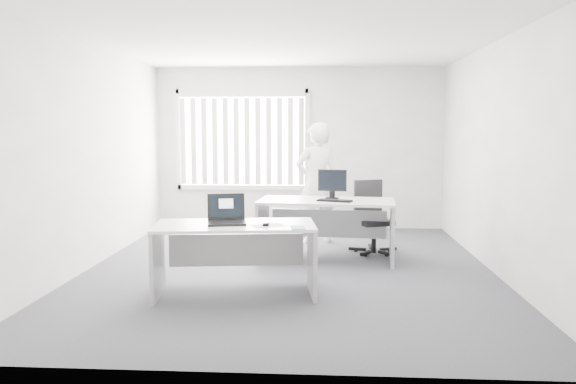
# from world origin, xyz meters

# --- Properties ---
(ground) EXTENTS (6.00, 6.00, 0.00)m
(ground) POSITION_xyz_m (0.00, 0.00, 0.00)
(ground) COLOR #55555D
(ground) RESTS_ON ground
(wall_back) EXTENTS (5.00, 0.02, 2.80)m
(wall_back) POSITION_xyz_m (0.00, 3.00, 1.40)
(wall_back) COLOR silver
(wall_back) RESTS_ON ground
(wall_front) EXTENTS (5.00, 0.02, 2.80)m
(wall_front) POSITION_xyz_m (0.00, -3.00, 1.40)
(wall_front) COLOR silver
(wall_front) RESTS_ON ground
(wall_left) EXTENTS (0.02, 6.00, 2.80)m
(wall_left) POSITION_xyz_m (-2.50, 0.00, 1.40)
(wall_left) COLOR silver
(wall_left) RESTS_ON ground
(wall_right) EXTENTS (0.02, 6.00, 2.80)m
(wall_right) POSITION_xyz_m (2.50, 0.00, 1.40)
(wall_right) COLOR silver
(wall_right) RESTS_ON ground
(ceiling) EXTENTS (5.00, 6.00, 0.02)m
(ceiling) POSITION_xyz_m (0.00, 0.00, 2.80)
(ceiling) COLOR silver
(ceiling) RESTS_ON wall_back
(window) EXTENTS (2.32, 0.06, 1.76)m
(window) POSITION_xyz_m (-1.00, 2.96, 1.55)
(window) COLOR silver
(window) RESTS_ON wall_back
(blinds) EXTENTS (2.20, 0.10, 1.50)m
(blinds) POSITION_xyz_m (-1.00, 2.90, 1.52)
(blinds) COLOR silver
(blinds) RESTS_ON wall_back
(desk_near) EXTENTS (1.74, 0.97, 0.76)m
(desk_near) POSITION_xyz_m (-0.50, -1.10, 0.55)
(desk_near) COLOR silver
(desk_near) RESTS_ON ground
(desk_far) EXTENTS (1.84, 1.00, 0.81)m
(desk_far) POSITION_xyz_m (0.46, 0.53, 0.58)
(desk_far) COLOR silver
(desk_far) RESTS_ON ground
(office_chair) EXTENTS (0.75, 0.75, 1.02)m
(office_chair) POSITION_xyz_m (1.12, 1.05, 0.32)
(office_chair) COLOR black
(office_chair) RESTS_ON ground
(person) EXTENTS (0.79, 0.66, 1.84)m
(person) POSITION_xyz_m (0.32, 1.67, 0.92)
(person) COLOR white
(person) RESTS_ON ground
(laptop) EXTENTS (0.46, 0.42, 0.31)m
(laptop) POSITION_xyz_m (-0.58, -1.14, 0.91)
(laptop) COLOR black
(laptop) RESTS_ON desk_near
(paper_sheet) EXTENTS (0.40, 0.36, 0.00)m
(paper_sheet) POSITION_xyz_m (-0.14, -1.19, 0.76)
(paper_sheet) COLOR white
(paper_sheet) RESTS_ON desk_near
(mouse) EXTENTS (0.06, 0.10, 0.04)m
(mouse) POSITION_xyz_m (-0.16, -1.20, 0.78)
(mouse) COLOR silver
(mouse) RESTS_ON paper_sheet
(booklet) EXTENTS (0.17, 0.21, 0.01)m
(booklet) POSITION_xyz_m (0.17, -1.31, 0.76)
(booklet) COLOR white
(booklet) RESTS_ON desk_near
(keyboard) EXTENTS (0.47, 0.30, 0.02)m
(keyboard) POSITION_xyz_m (0.57, 0.38, 0.82)
(keyboard) COLOR black
(keyboard) RESTS_ON desk_far
(monitor) EXTENTS (0.40, 0.18, 0.39)m
(monitor) POSITION_xyz_m (0.54, 0.71, 1.00)
(monitor) COLOR black
(monitor) RESTS_ON desk_far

